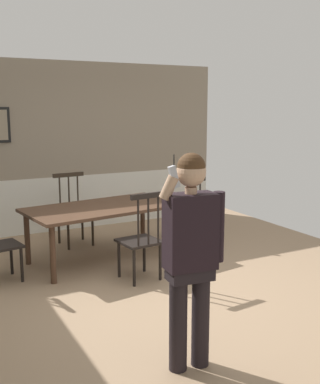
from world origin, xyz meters
name	(u,v)px	position (x,y,z in m)	size (l,w,h in m)	color
ground_plane	(145,290)	(0.00, 0.00, 0.00)	(6.62, 6.62, 0.00)	#9E7F60
room_back_partition	(63,150)	(0.00, 3.01, 1.32)	(5.50, 0.17, 2.74)	gray
dining_table	(103,211)	(-0.02, 1.20, 0.66)	(2.10, 1.28, 0.73)	#4C3323
chair_by_doorway	(185,211)	(1.35, 1.39, 0.49)	(0.53, 0.53, 1.01)	black
chair_at_table_head	(141,239)	(0.10, 0.30, 0.50)	(0.49, 0.49, 1.07)	black
chair_opposite_corner	(74,211)	(-0.14, 2.09, 0.49)	(0.51, 0.51, 1.05)	#2D2319
person_figure	(191,248)	(-0.38, -1.58, 0.97)	(0.54, 0.25, 1.69)	black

